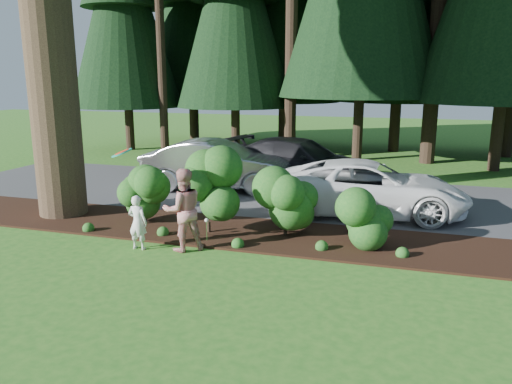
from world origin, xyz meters
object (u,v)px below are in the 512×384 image
car_white_suv (369,188)px  frisbee (122,153)px  adult (183,210)px  car_dark_suv (299,161)px  car_silver_wagon (218,165)px  child (138,222)px

car_white_suv → frisbee: frisbee is taller
car_white_suv → adult: (-3.54, -4.05, 0.14)m
car_dark_suv → car_white_suv: bearing=-130.3°
car_silver_wagon → adult: adult is taller
child → frisbee: size_ratio=2.62×
car_white_suv → adult: size_ratio=2.90×
child → adult: adult is taller
car_silver_wagon → car_white_suv: 5.25m
car_white_suv → adult: bearing=134.5°
child → car_dark_suv: bearing=-100.7°
car_silver_wagon → car_white_suv: car_silver_wagon is taller
car_dark_suv → adult: adult is taller
frisbee → car_white_suv: bearing=42.3°
car_white_suv → frisbee: 6.58m
car_silver_wagon → adult: size_ratio=2.74×
car_silver_wagon → adult: 5.85m
car_silver_wagon → frisbee: bearing=175.7°
car_dark_suv → frisbee: 8.16m
car_silver_wagon → child: size_ratio=4.08×
car_silver_wagon → frisbee: 6.09m
adult → frisbee: 1.75m
car_dark_suv → adult: bearing=-174.7°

